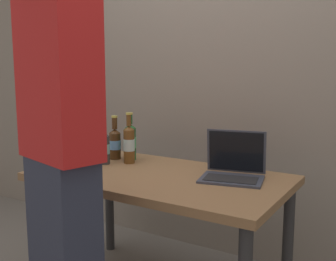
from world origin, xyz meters
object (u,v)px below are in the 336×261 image
object	(u,v)px
person_figure	(61,156)
laptop	(233,167)
beer_bottle_dark	(115,143)
beer_bottle_green	(104,147)
beer_bottle_brown	(130,141)
beer_bottle_amber	(129,143)

from	to	relation	value
person_figure	laptop	bearing A→B (deg)	60.65
beer_bottle_dark	person_figure	xyz separation A→B (m)	(0.38, -0.83, 0.11)
beer_bottle_green	beer_bottle_dark	world-z (taller)	beer_bottle_green
laptop	beer_bottle_green	xyz separation A→B (m)	(-0.80, -0.11, 0.05)
beer_bottle_brown	person_figure	bearing A→B (deg)	-71.91
beer_bottle_amber	beer_bottle_dark	world-z (taller)	beer_bottle_amber
laptop	beer_bottle_dark	world-z (taller)	beer_bottle_dark
laptop	beer_bottle_brown	xyz separation A→B (m)	(-0.73, 0.06, 0.06)
beer_bottle_amber	person_figure	size ratio (longest dim) A/B	0.17
laptop	beer_bottle_green	bearing A→B (deg)	-171.90
laptop	person_figure	size ratio (longest dim) A/B	0.20
beer_bottle_amber	beer_bottle_green	distance (m)	0.15
beer_bottle_amber	beer_bottle_brown	xyz separation A→B (m)	(-0.05, 0.08, -0.00)
beer_bottle_amber	beer_bottle_brown	size ratio (longest dim) A/B	1.03
beer_bottle_brown	person_figure	xyz separation A→B (m)	(0.28, -0.86, 0.10)
laptop	beer_bottle_brown	bearing A→B (deg)	175.08
beer_bottle_brown	beer_bottle_dark	xyz separation A→B (m)	(-0.10, -0.03, -0.01)
laptop	beer_bottle_green	world-z (taller)	beer_bottle_green
beer_bottle_green	person_figure	bearing A→B (deg)	-63.03
beer_bottle_dark	beer_bottle_brown	bearing A→B (deg)	16.29
beer_bottle_green	beer_bottle_amber	bearing A→B (deg)	40.39
beer_bottle_amber	beer_bottle_dark	bearing A→B (deg)	162.12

